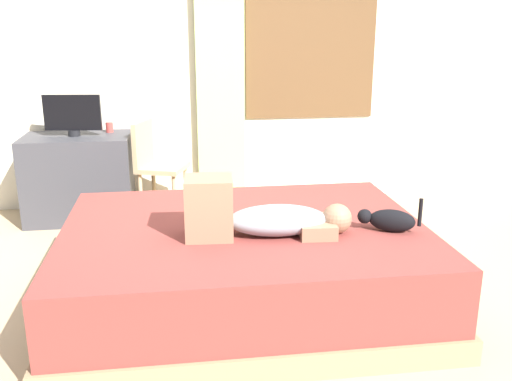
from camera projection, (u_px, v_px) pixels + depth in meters
The scene contains 10 objects.
ground_plane at pixel (262, 311), 3.35m from camera, with size 16.00×16.00×0.00m, color tan.
back_wall_with_window at pixel (226, 48), 5.13m from camera, with size 6.40×0.14×2.90m.
bed at pixel (244, 265), 3.38m from camera, with size 2.18×1.67×0.51m.
person_lying at pixel (260, 216), 3.11m from camera, with size 0.94×0.31×0.34m.
cat at pixel (389, 220), 3.19m from camera, with size 0.33×0.22×0.21m.
desk at pixel (79, 178), 4.87m from camera, with size 0.90×0.56×0.74m.
tv_monitor at pixel (73, 115), 4.72m from camera, with size 0.48×0.10×0.35m.
cup at pixel (109, 127), 4.92m from camera, with size 0.06×0.06×0.09m, color #B23D38.
chair_by_desk at pixel (155, 162), 4.85m from camera, with size 0.49×0.49×0.86m.
curtain_left at pixel (220, 72), 5.06m from camera, with size 0.44×0.06×2.49m, color #ADCC75.
Camera 1 is at (-0.46, -2.98, 1.64)m, focal length 39.24 mm.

